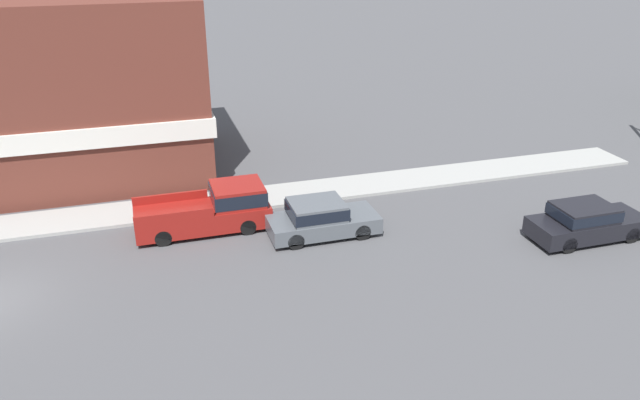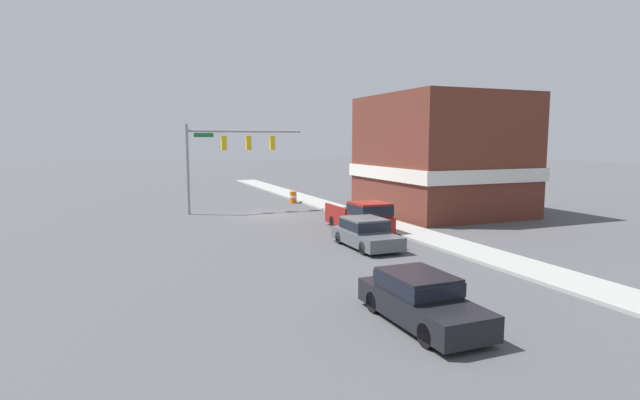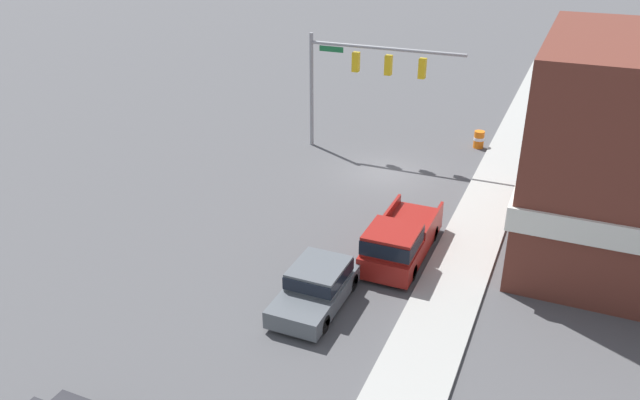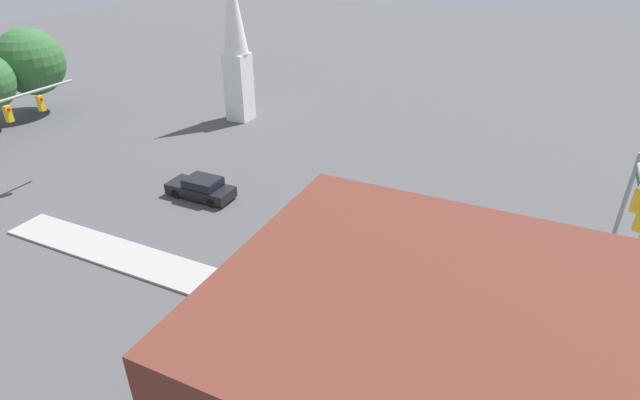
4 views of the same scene
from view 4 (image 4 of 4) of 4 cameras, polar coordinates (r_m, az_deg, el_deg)
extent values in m
plane|color=#4C4C4F|center=(27.23, 24.87, -11.00)|extent=(200.00, 200.00, 0.00)
cube|color=#9E9E99|center=(22.88, 24.09, -19.44)|extent=(2.40, 60.00, 0.14)
cylinder|color=gray|center=(30.33, 31.21, -1.05)|extent=(0.22, 0.22, 6.52)
cube|color=gold|center=(27.17, 32.46, -0.10)|extent=(0.36, 0.36, 1.05)
cube|color=gold|center=(25.53, 32.73, -1.90)|extent=(0.36, 0.36, 1.05)
cube|color=#196B38|center=(28.26, 32.57, 2.21)|extent=(1.40, 0.04, 0.30)
cylinder|color=gray|center=(37.89, -31.22, 10.11)|extent=(8.31, 0.18, 0.18)
cube|color=gold|center=(37.61, -32.07, 8.36)|extent=(0.36, 0.36, 1.05)
sphere|color=red|center=(37.36, -32.02, 8.78)|extent=(0.22, 0.22, 0.22)
cube|color=gold|center=(38.86, -29.29, 9.63)|extent=(0.36, 0.36, 1.05)
sphere|color=red|center=(38.61, -29.22, 10.04)|extent=(0.22, 0.22, 0.22)
cylinder|color=black|center=(27.63, -4.51, -6.46)|extent=(0.22, 0.66, 0.66)
cylinder|color=black|center=(28.86, -2.83, -4.69)|extent=(0.22, 0.66, 0.66)
cylinder|color=black|center=(26.60, 0.70, -7.93)|extent=(0.22, 0.66, 0.66)
cylinder|color=black|center=(27.88, 2.18, -6.02)|extent=(0.22, 0.66, 0.66)
cube|color=#51565B|center=(27.61, -1.15, -5.96)|extent=(1.94, 4.42, 0.64)
cube|color=#51565B|center=(27.15, -0.66, -4.98)|extent=(1.79, 2.12, 0.66)
cube|color=black|center=(27.15, -0.66, -4.98)|extent=(1.81, 2.21, 0.46)
cylinder|color=black|center=(35.22, -16.12, 0.72)|extent=(0.22, 0.66, 0.66)
cylinder|color=black|center=(36.30, -14.50, 1.81)|extent=(0.22, 0.66, 0.66)
cylinder|color=black|center=(33.52, -12.32, -0.26)|extent=(0.22, 0.66, 0.66)
cylinder|color=black|center=(34.65, -10.74, 0.91)|extent=(0.22, 0.66, 0.66)
cube|color=black|center=(34.80, -13.49, 1.12)|extent=(1.85, 4.68, 0.71)
cube|color=black|center=(34.35, -13.24, 1.98)|extent=(1.70, 2.25, 0.58)
cube|color=black|center=(34.35, -13.24, 1.98)|extent=(1.72, 2.34, 0.41)
cylinder|color=black|center=(24.79, 2.16, -11.14)|extent=(0.22, 0.66, 0.66)
cylinder|color=black|center=(26.10, 3.75, -8.83)|extent=(0.22, 0.66, 0.66)
cylinder|color=black|center=(24.02, 9.70, -13.18)|extent=(0.22, 0.66, 0.66)
cylinder|color=black|center=(25.37, 10.89, -10.66)|extent=(0.22, 0.66, 0.66)
cube|color=maroon|center=(24.83, 6.62, -10.44)|extent=(2.02, 5.40, 0.85)
cube|color=maroon|center=(24.70, 3.47, -8.07)|extent=(1.92, 2.05, 0.81)
cube|color=black|center=(24.70, 3.47, -8.07)|extent=(1.94, 2.13, 0.57)
cube|color=maroon|center=(23.50, 8.66, -11.36)|extent=(0.12, 3.05, 0.35)
cube|color=maroon|center=(24.95, 10.00, -8.76)|extent=(0.12, 3.05, 0.35)
cube|color=white|center=(48.26, -9.23, 12.61)|extent=(2.04, 2.04, 6.19)
cone|color=white|center=(46.86, -9.93, 20.71)|extent=(2.24, 2.24, 7.57)
cylinder|color=#4C3823|center=(57.42, -29.25, 9.84)|extent=(0.44, 0.44, 2.14)
sphere|color=#336633|center=(56.53, -30.19, 13.50)|extent=(6.22, 6.22, 6.22)
camera|label=1|loc=(42.19, 21.79, 20.57)|focal=35.00mm
camera|label=2|loc=(46.44, -20.01, 13.62)|focal=28.00mm
camera|label=3|loc=(30.18, -41.04, 16.05)|focal=35.00mm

